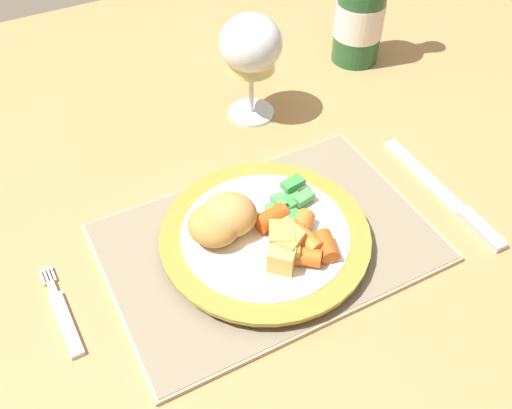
{
  "coord_description": "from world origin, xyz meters",
  "views": [
    {
      "loc": [
        -0.2,
        -0.52,
        1.25
      ],
      "look_at": [
        0.01,
        -0.11,
        0.78
      ],
      "focal_mm": 40.0,
      "sensor_mm": 36.0,
      "label": 1
    }
  ],
  "objects_px": {
    "fork": "(63,317)",
    "bottle": "(362,2)",
    "dining_table": "(211,213)",
    "wine_glass": "(251,48)",
    "table_knife": "(451,200)",
    "dinner_plate": "(265,237)"
  },
  "relations": [
    {
      "from": "dining_table",
      "to": "table_knife",
      "type": "height_order",
      "value": "table_knife"
    },
    {
      "from": "wine_glass",
      "to": "fork",
      "type": "bearing_deg",
      "value": -146.46
    },
    {
      "from": "table_knife",
      "to": "wine_glass",
      "type": "height_order",
      "value": "wine_glass"
    },
    {
      "from": "dining_table",
      "to": "wine_glass",
      "type": "distance_m",
      "value": 0.23
    },
    {
      "from": "wine_glass",
      "to": "bottle",
      "type": "xyz_separation_m",
      "value": [
        0.22,
        0.05,
        -0.01
      ]
    },
    {
      "from": "dinner_plate",
      "to": "wine_glass",
      "type": "bearing_deg",
      "value": 66.16
    },
    {
      "from": "dinner_plate",
      "to": "wine_glass",
      "type": "xyz_separation_m",
      "value": [
        0.1,
        0.24,
        0.09
      ]
    },
    {
      "from": "bottle",
      "to": "dinner_plate",
      "type": "bearing_deg",
      "value": -138.17
    },
    {
      "from": "dining_table",
      "to": "table_knife",
      "type": "distance_m",
      "value": 0.32
    },
    {
      "from": "dining_table",
      "to": "bottle",
      "type": "relative_size",
      "value": 5.43
    },
    {
      "from": "dining_table",
      "to": "wine_glass",
      "type": "bearing_deg",
      "value": 39.65
    },
    {
      "from": "dinner_plate",
      "to": "fork",
      "type": "distance_m",
      "value": 0.23
    },
    {
      "from": "dinner_plate",
      "to": "table_knife",
      "type": "distance_m",
      "value": 0.25
    },
    {
      "from": "table_knife",
      "to": "bottle",
      "type": "height_order",
      "value": "bottle"
    },
    {
      "from": "fork",
      "to": "table_knife",
      "type": "relative_size",
      "value": 0.57
    },
    {
      "from": "fork",
      "to": "table_knife",
      "type": "bearing_deg",
      "value": -6.75
    },
    {
      "from": "table_knife",
      "to": "fork",
      "type": "bearing_deg",
      "value": 173.25
    },
    {
      "from": "fork",
      "to": "bottle",
      "type": "xyz_separation_m",
      "value": [
        0.56,
        0.28,
        0.1
      ]
    },
    {
      "from": "dinner_plate",
      "to": "table_knife",
      "type": "height_order",
      "value": "dinner_plate"
    },
    {
      "from": "dinner_plate",
      "to": "bottle",
      "type": "bearing_deg",
      "value": 41.83
    },
    {
      "from": "dining_table",
      "to": "dinner_plate",
      "type": "height_order",
      "value": "dinner_plate"
    },
    {
      "from": "dining_table",
      "to": "fork",
      "type": "bearing_deg",
      "value": -149.88
    }
  ]
}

